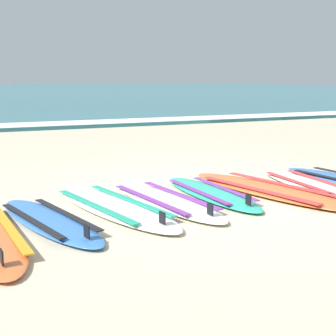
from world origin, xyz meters
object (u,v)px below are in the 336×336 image
(surfboard_4, at_px, (211,193))
(surfboard_5, at_px, (270,190))
(surfboard_6, at_px, (309,184))
(surfboard_2, at_px, (113,206))
(surfboard_3, at_px, (165,200))
(surfboard_1, at_px, (49,221))

(surfboard_4, bearing_deg, surfboard_5, -11.78)
(surfboard_5, distance_m, surfboard_6, 0.64)
(surfboard_2, height_order, surfboard_5, same)
(surfboard_5, height_order, surfboard_6, same)
(surfboard_3, relative_size, surfboard_5, 0.84)
(surfboard_1, height_order, surfboard_3, same)
(surfboard_6, bearing_deg, surfboard_5, -173.21)
(surfboard_1, xyz_separation_m, surfboard_2, (0.71, 0.27, -0.00))
(surfboard_4, bearing_deg, surfboard_2, -174.35)
(surfboard_5, xyz_separation_m, surfboard_6, (0.64, 0.08, 0.00))
(surfboard_3, relative_size, surfboard_4, 1.12)
(surfboard_2, height_order, surfboard_3, same)
(surfboard_1, height_order, surfboard_6, same)
(surfboard_1, bearing_deg, surfboard_4, 11.28)
(surfboard_1, distance_m, surfboard_6, 3.32)
(surfboard_3, xyz_separation_m, surfboard_5, (1.35, -0.05, -0.00))
(surfboard_2, distance_m, surfboard_4, 1.23)
(surfboard_4, height_order, surfboard_5, same)
(surfboard_4, distance_m, surfboard_6, 1.36)
(surfboard_2, xyz_separation_m, surfboard_3, (0.60, 0.02, 0.00))
(surfboard_1, distance_m, surfboard_5, 2.67)
(surfboard_4, bearing_deg, surfboard_1, -168.72)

